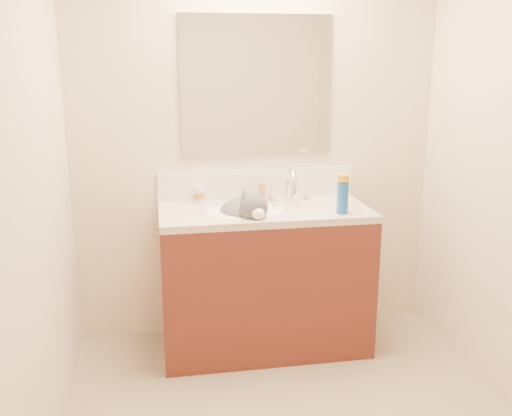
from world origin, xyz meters
name	(u,v)px	position (x,y,z in m)	size (l,w,h in m)	color
room_shell	(314,114)	(0.00, 0.00, 1.49)	(2.24, 2.54, 2.52)	beige
vanity_cabinet	(264,282)	(0.00, 0.97, 0.41)	(1.20, 0.55, 0.82)	#531F16
counter_slab	(265,212)	(0.00, 0.97, 0.84)	(1.20, 0.55, 0.04)	beige
basin	(245,223)	(-0.12, 0.94, 0.79)	(0.45, 0.36, 0.14)	white
faucet	(290,188)	(0.18, 1.11, 0.95)	(0.28, 0.20, 0.21)	silver
cat	(246,216)	(-0.12, 0.94, 0.83)	(0.39, 0.44, 0.33)	#4B494B
backsplash	(257,184)	(0.00, 1.24, 0.95)	(1.20, 0.02, 0.18)	white
mirror	(257,85)	(0.00, 1.24, 1.54)	(0.90, 0.02, 0.80)	white
pill_bottle	(199,194)	(-0.36, 1.18, 0.91)	(0.06, 0.06, 0.10)	silver
pill_label	(199,195)	(-0.36, 1.18, 0.90)	(0.06, 0.06, 0.04)	orange
silver_jar	(250,196)	(-0.05, 1.18, 0.89)	(0.05, 0.05, 0.05)	#B7B7BC
amber_bottle	(261,192)	(0.02, 1.16, 0.91)	(0.04, 0.04, 0.11)	orange
toothbrush	(275,206)	(0.07, 1.02, 0.86)	(0.01, 0.13, 0.01)	silver
toothbrush_head	(275,205)	(0.07, 1.02, 0.87)	(0.02, 0.03, 0.02)	#6BB0E4
spray_can	(343,198)	(0.40, 0.80, 0.95)	(0.06, 0.06, 0.18)	#1753A3
spray_cap	(343,178)	(0.40, 0.80, 1.06)	(0.07, 0.07, 0.04)	orange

